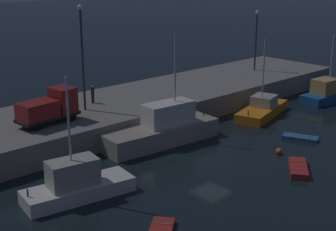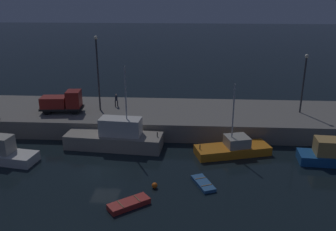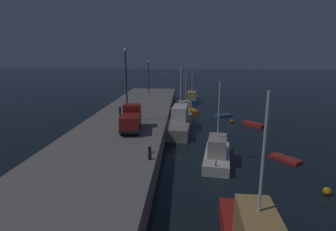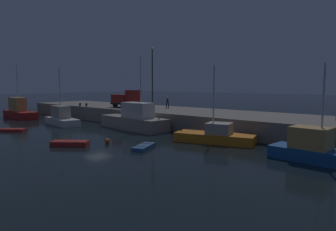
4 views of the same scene
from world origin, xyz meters
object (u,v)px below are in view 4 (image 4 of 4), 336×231
object	(u,v)px
fishing_boat_grey	(216,136)
rowboat_white_mid	(144,147)
dinghy_orange_near	(13,130)
bollard_west	(86,105)
lamp_post_west	(152,73)
fishing_boat_white	(19,111)
dinghy_red_small	(70,143)
fishing_boat_orange	(325,151)
mooring_buoy_near	(107,141)
fishing_boat_blue	(135,120)
bollard_central	(80,105)
dockworker	(167,102)
fishing_trawler_red	(61,118)
utility_truck	(127,99)

from	to	relation	value
fishing_boat_grey	rowboat_white_mid	xyz separation A→B (m)	(-3.27, -6.47, -0.52)
dinghy_orange_near	bollard_west	xyz separation A→B (m)	(-4.07, 13.07, 2.18)
fishing_boat_grey	rowboat_white_mid	size ratio (longest dim) A/B	2.58
lamp_post_west	dinghy_orange_near	bearing A→B (deg)	-111.04
fishing_boat_white	dinghy_red_small	size ratio (longest dim) A/B	2.65
fishing_boat_orange	mooring_buoy_near	bearing A→B (deg)	-161.72
fishing_boat_blue	mooring_buoy_near	size ratio (longest dim) A/B	20.86
lamp_post_west	bollard_central	bearing A→B (deg)	-160.19
dinghy_orange_near	bollard_central	distance (m)	14.19
dinghy_orange_near	dockworker	world-z (taller)	dockworker
fishing_boat_white	fishing_boat_blue	bearing A→B (deg)	9.46
mooring_buoy_near	dinghy_orange_near	bearing A→B (deg)	-169.78
bollard_west	bollard_central	xyz separation A→B (m)	(-1.49, -0.20, -0.01)
fishing_trawler_red	dinghy_red_small	xyz separation A→B (m)	(13.94, -7.11, -0.74)
fishing_boat_grey	dinghy_red_small	size ratio (longest dim) A/B	2.39
fishing_boat_grey	mooring_buoy_near	bearing A→B (deg)	-135.68
fishing_boat_grey	dockworker	distance (m)	16.49
bollard_west	lamp_post_west	bearing A→B (deg)	21.40
dinghy_orange_near	mooring_buoy_near	xyz separation A→B (m)	(14.76, 2.66, 0.10)
dinghy_orange_near	bollard_west	bearing A→B (deg)	107.27
fishing_trawler_red	bollard_west	size ratio (longest dim) A/B	15.18
lamp_post_west	utility_truck	world-z (taller)	lamp_post_west
lamp_post_west	bollard_central	xyz separation A→B (m)	(-12.20, -4.39, -4.92)
fishing_trawler_red	dockworker	world-z (taller)	fishing_trawler_red
fishing_boat_orange	utility_truck	xyz separation A→B (m)	(-29.67, 7.56, 2.53)
fishing_boat_grey	utility_truck	xyz separation A→B (m)	(-19.69, 6.05, 2.70)
rowboat_white_mid	mooring_buoy_near	distance (m)	4.23
dockworker	fishing_boat_orange	bearing A→B (deg)	-23.27
rowboat_white_mid	bollard_west	xyz separation A→B (m)	(-22.98, 9.63, 2.18)
fishing_trawler_red	bollard_west	distance (m)	7.06
fishing_boat_blue	dockworker	size ratio (longest dim) A/B	6.32
dinghy_orange_near	bollard_west	distance (m)	13.86
dinghy_red_small	fishing_boat_grey	bearing A→B (deg)	47.83
rowboat_white_mid	fishing_boat_blue	bearing A→B (deg)	141.27
utility_truck	bollard_central	size ratio (longest dim) A/B	10.16
fishing_boat_grey	dinghy_red_small	xyz separation A→B (m)	(-9.17, -10.12, -0.45)
mooring_buoy_near	lamp_post_west	world-z (taller)	lamp_post_west
fishing_trawler_red	mooring_buoy_near	world-z (taller)	fishing_trawler_red
dockworker	bollard_west	distance (m)	13.66
rowboat_white_mid	dockworker	size ratio (longest dim) A/B	1.88
fishing_trawler_red	fishing_boat_white	world-z (taller)	fishing_boat_white
fishing_trawler_red	lamp_post_west	xyz separation A→B (m)	(7.57, 10.37, 6.28)
rowboat_white_mid	bollard_west	distance (m)	25.01
lamp_post_west	bollard_central	size ratio (longest dim) A/B	17.64
fishing_boat_blue	utility_truck	xyz separation A→B (m)	(-7.31, 5.22, 2.19)
dinghy_red_small	lamp_post_west	distance (m)	19.88
utility_truck	fishing_boat_grey	bearing A→B (deg)	-17.09
fishing_boat_white	bollard_central	bearing A→B (deg)	35.55
fishing_boat_grey	rowboat_white_mid	world-z (taller)	fishing_boat_grey
rowboat_white_mid	utility_truck	xyz separation A→B (m)	(-16.42, 12.53, 3.23)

